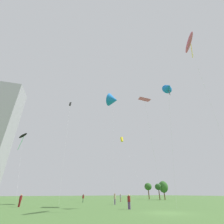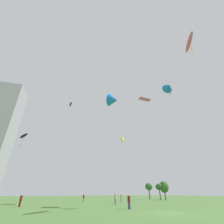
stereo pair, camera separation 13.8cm
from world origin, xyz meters
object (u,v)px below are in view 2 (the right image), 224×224
object	(u,v)px
person_standing_3	(129,200)
park_tree_1	(164,187)
kite_flying_0	(145,99)
person_standing_1	(84,198)
kite_flying_6	(71,105)
park_tree_2	(149,187)
person_standing_2	(121,197)
kite_flying_3	(113,100)
person_standing_0	(21,199)
person_standing_4	(115,198)
kite_flying_5	(122,139)
park_tree_0	(159,187)
kite_flying_4	(189,43)
kite_flying_2	(24,136)
kite_flying_1	(168,87)

from	to	relation	value
person_standing_3	park_tree_1	size ratio (longest dim) A/B	0.31
person_standing_3	kite_flying_0	size ratio (longest dim) A/B	0.09
person_standing_1	park_tree_1	bearing A→B (deg)	122.66
person_standing_1	person_standing_3	bearing A→B (deg)	25.24
kite_flying_6	park_tree_2	xyz separation A→B (m)	(34.10, 9.13, -20.13)
person_standing_2	kite_flying_3	distance (m)	23.44
person_standing_1	park_tree_1	world-z (taller)	park_tree_1
person_standing_0	person_standing_4	size ratio (longest dim) A/B	0.95
person_standing_2	park_tree_2	world-z (taller)	park_tree_2
kite_flying_6	kite_flying_5	bearing A→B (deg)	21.73
park_tree_0	park_tree_1	world-z (taller)	park_tree_1
person_standing_2	park_tree_0	distance (m)	18.23
person_standing_3	kite_flying_5	distance (m)	39.69
person_standing_3	person_standing_4	bearing A→B (deg)	-79.27
person_standing_4	person_standing_3	bearing A→B (deg)	179.91
person_standing_4	kite_flying_3	xyz separation A→B (m)	(-0.17, 0.22, 21.23)
kite_flying_0	person_standing_4	bearing A→B (deg)	104.07
person_standing_0	person_standing_3	world-z (taller)	same
person_standing_3	park_tree_1	distance (m)	35.52
kite_flying_4	person_standing_0	bearing A→B (deg)	136.04
person_standing_1	kite_flying_5	size ratio (longest dim) A/B	0.08
kite_flying_2	kite_flying_4	xyz separation A→B (m)	(23.31, -40.98, 9.77)
kite_flying_0	person_standing_1	bearing A→B (deg)	104.87
park_tree_2	kite_flying_1	bearing A→B (deg)	-123.62
person_standing_1	person_standing_4	bearing A→B (deg)	43.14
kite_flying_0	kite_flying_6	bearing A→B (deg)	117.95
kite_flying_6	kite_flying_2	bearing A→B (deg)	128.50
kite_flying_4	park_tree_2	xyz separation A→B (m)	(20.40, 38.02, -22.58)
person_standing_3	park_tree_1	bearing A→B (deg)	-112.83
person_standing_2	person_standing_3	world-z (taller)	person_standing_2
person_standing_3	kite_flying_6	bearing A→B (deg)	-45.83
person_standing_1	kite_flying_1	xyz separation A→B (m)	(6.95, -21.99, 18.44)
kite_flying_0	kite_flying_3	size ratio (longest dim) A/B	0.79
kite_flying_1	park_tree_1	world-z (taller)	kite_flying_1
kite_flying_4	person_standing_2	bearing A→B (deg)	88.71
kite_flying_0	park_tree_1	bearing A→B (deg)	41.14
kite_flying_0	kite_flying_2	size ratio (longest dim) A/B	1.07
park_tree_1	park_tree_2	bearing A→B (deg)	84.17
park_tree_2	park_tree_1	bearing A→B (deg)	-95.83
person_standing_4	kite_flying_4	xyz separation A→B (m)	(5.62, -18.07, 25.49)
kite_flying_2	kite_flying_3	world-z (taller)	kite_flying_3
person_standing_2	kite_flying_2	world-z (taller)	kite_flying_2
kite_flying_3	kite_flying_2	bearing A→B (deg)	127.69
park_tree_0	kite_flying_2	bearing A→B (deg)	165.76
kite_flying_1	kite_flying_4	bearing A→B (deg)	-76.78
kite_flying_0	kite_flying_6	distance (m)	22.45
kite_flying_3	kite_flying_6	distance (m)	13.36
person_standing_4	kite_flying_0	size ratio (longest dim) A/B	0.09
person_standing_2	park_tree_0	bearing A→B (deg)	-111.80
park_tree_1	person_standing_3	bearing A→B (deg)	-143.68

